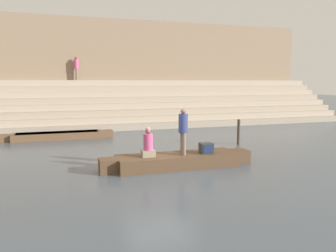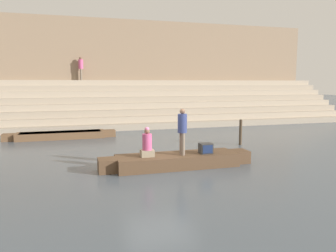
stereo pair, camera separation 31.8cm
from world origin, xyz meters
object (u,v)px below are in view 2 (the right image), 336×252
object	(u,v)px
person_rowing	(147,145)
moored_boat_shore	(61,135)
person_on_steps	(81,67)
person_standing	(182,128)
tv_set	(206,148)
mooring_post	(241,132)
rowboat_main	(177,160)

from	to	relation	value
person_rowing	moored_boat_shore	size ratio (longest dim) A/B	0.18
person_on_steps	person_standing	bearing A→B (deg)	-18.53
person_standing	tv_set	size ratio (longest dim) A/B	3.64
mooring_post	person_on_steps	bearing A→B (deg)	122.93
tv_set	mooring_post	world-z (taller)	mooring_post
person_standing	person_rowing	bearing A→B (deg)	173.20
rowboat_main	person_rowing	distance (m)	1.31
tv_set	mooring_post	bearing A→B (deg)	49.52
person_rowing	moored_boat_shore	distance (m)	8.37
person_standing	tv_set	world-z (taller)	person_standing
rowboat_main	mooring_post	xyz separation A→B (m)	(4.39, 3.26, 0.38)
rowboat_main	tv_set	bearing A→B (deg)	-8.08
rowboat_main	mooring_post	bearing A→B (deg)	36.93
rowboat_main	person_on_steps	world-z (taller)	person_on_steps
mooring_post	person_rowing	bearing A→B (deg)	-149.11
tv_set	moored_boat_shore	bearing A→B (deg)	128.24
rowboat_main	moored_boat_shore	size ratio (longest dim) A/B	0.96
person_rowing	rowboat_main	bearing A→B (deg)	-10.87
tv_set	mooring_post	size ratio (longest dim) A/B	0.37
rowboat_main	moored_boat_shore	bearing A→B (deg)	119.72
moored_boat_shore	tv_set	bearing A→B (deg)	-55.86
moored_boat_shore	rowboat_main	bearing A→B (deg)	-61.02
person_on_steps	rowboat_main	bearing A→B (deg)	-19.01
person_on_steps	mooring_post	bearing A→B (deg)	2.53
tv_set	moored_boat_shore	distance (m)	9.51
moored_boat_shore	person_on_steps	bearing A→B (deg)	78.25
moored_boat_shore	person_on_steps	distance (m)	8.15
person_standing	person_on_steps	xyz separation A→B (m)	(-3.09, 14.71, 2.83)
person_rowing	tv_set	size ratio (longest dim) A/B	2.29
person_standing	person_rowing	size ratio (longest dim) A/B	1.59
person_standing	mooring_post	distance (m)	5.49
rowboat_main	person_on_steps	distance (m)	15.41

